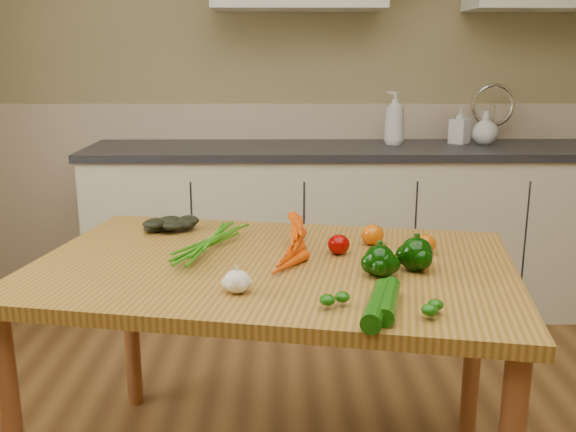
# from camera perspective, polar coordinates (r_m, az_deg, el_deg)

# --- Properties ---
(room) EXTENTS (4.04, 5.04, 2.64)m
(room) POSITION_cam_1_polar(r_m,az_deg,el_deg) (1.40, 7.50, 8.87)
(room) COLOR brown
(room) RESTS_ON ground
(counter_run) EXTENTS (2.84, 0.64, 1.14)m
(counter_run) POSITION_cam_1_polar(r_m,az_deg,el_deg) (3.54, 5.97, -0.89)
(counter_run) COLOR beige
(counter_run) RESTS_ON ground
(table) EXTENTS (1.58, 1.17, 0.77)m
(table) POSITION_cam_1_polar(r_m,az_deg,el_deg) (1.97, -1.38, -6.47)
(table) COLOR #AE7B32
(table) RESTS_ON ground
(soap_bottle_a) EXTENTS (0.15, 0.15, 0.28)m
(soap_bottle_a) POSITION_cam_1_polar(r_m,az_deg,el_deg) (3.52, 9.47, 8.57)
(soap_bottle_a) COLOR silver
(soap_bottle_a) RESTS_ON counter_run
(soap_bottle_b) EXTENTS (0.13, 0.13, 0.20)m
(soap_bottle_b) POSITION_cam_1_polar(r_m,az_deg,el_deg) (3.64, 15.04, 7.81)
(soap_bottle_b) COLOR silver
(soap_bottle_b) RESTS_ON counter_run
(soap_bottle_c) EXTENTS (0.15, 0.15, 0.18)m
(soap_bottle_c) POSITION_cam_1_polar(r_m,az_deg,el_deg) (3.66, 17.14, 7.52)
(soap_bottle_c) COLOR silver
(soap_bottle_c) RESTS_ON counter_run
(carrot_bunch) EXTENTS (0.30, 0.25, 0.07)m
(carrot_bunch) POSITION_cam_1_polar(r_m,az_deg,el_deg) (2.00, -1.92, -2.48)
(carrot_bunch) COLOR #E94D05
(carrot_bunch) RESTS_ON table
(leafy_greens) EXTENTS (0.20, 0.18, 0.10)m
(leafy_greens) POSITION_cam_1_polar(r_m,az_deg,el_deg) (2.31, -10.27, 0.01)
(leafy_greens) COLOR black
(leafy_greens) RESTS_ON table
(garlic_bulb) EXTENTS (0.07, 0.07, 0.06)m
(garlic_bulb) POSITION_cam_1_polar(r_m,az_deg,el_deg) (1.69, -4.56, -5.82)
(garlic_bulb) COLOR white
(garlic_bulb) RESTS_ON table
(pepper_a) EXTENTS (0.09, 0.09, 0.09)m
(pepper_a) POSITION_cam_1_polar(r_m,az_deg,el_deg) (1.83, 8.12, -3.96)
(pepper_a) COLOR black
(pepper_a) RESTS_ON table
(pepper_b) EXTENTS (0.10, 0.10, 0.10)m
(pepper_b) POSITION_cam_1_polar(r_m,az_deg,el_deg) (1.89, 11.33, -3.35)
(pepper_b) COLOR black
(pepper_b) RESTS_ON table
(pepper_c) EXTENTS (0.08, 0.08, 0.08)m
(pepper_c) POSITION_cam_1_polar(r_m,az_deg,el_deg) (1.82, 8.42, -4.16)
(pepper_c) COLOR black
(pepper_c) RESTS_ON table
(tomato_a) EXTENTS (0.07, 0.07, 0.06)m
(tomato_a) POSITION_cam_1_polar(r_m,az_deg,el_deg) (2.01, 4.53, -2.53)
(tomato_a) COLOR #8A0502
(tomato_a) RESTS_ON table
(tomato_b) EXTENTS (0.07, 0.07, 0.07)m
(tomato_b) POSITION_cam_1_polar(r_m,az_deg,el_deg) (2.12, 7.52, -1.66)
(tomato_b) COLOR #CC5605
(tomato_b) RESTS_ON table
(tomato_c) EXTENTS (0.07, 0.07, 0.06)m
(tomato_c) POSITION_cam_1_polar(r_m,az_deg,el_deg) (2.05, 12.05, -2.47)
(tomato_c) COLOR #CC5605
(tomato_c) RESTS_ON table
(zucchini_a) EXTENTS (0.10, 0.23, 0.05)m
(zucchini_a) POSITION_cam_1_polar(r_m,az_deg,el_deg) (1.60, 8.90, -7.45)
(zucchini_a) COLOR #104A08
(zucchini_a) RESTS_ON table
(zucchini_b) EXTENTS (0.11, 0.25, 0.05)m
(zucchini_b) POSITION_cam_1_polar(r_m,az_deg,el_deg) (1.57, 7.96, -7.81)
(zucchini_b) COLOR #104A08
(zucchini_b) RESTS_ON table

